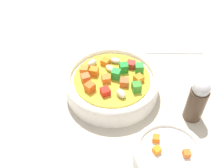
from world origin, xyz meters
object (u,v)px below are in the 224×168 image
object	(u,v)px
soup_bowl_main	(112,83)
pepper_shaker	(197,100)
spoon	(147,52)
side_bowl_small	(168,156)

from	to	relation	value
soup_bowl_main	pepper_shaker	distance (cm)	17.01
spoon	pepper_shaker	world-z (taller)	pepper_shaker
side_bowl_small	pepper_shaker	size ratio (longest dim) A/B	1.22
spoon	pepper_shaker	xyz separation A→B (cm)	(7.11, 19.40, 4.34)
spoon	soup_bowl_main	bearing A→B (deg)	56.32
soup_bowl_main	side_bowl_small	size ratio (longest dim) A/B	1.69
pepper_shaker	soup_bowl_main	bearing A→B (deg)	-62.86
soup_bowl_main	side_bowl_small	world-z (taller)	soup_bowl_main
side_bowl_small	pepper_shaker	distance (cm)	11.91
side_bowl_small	pepper_shaker	bearing A→B (deg)	-162.62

